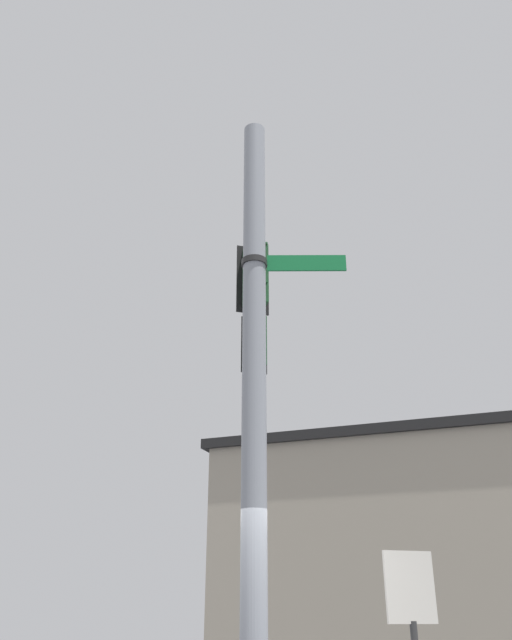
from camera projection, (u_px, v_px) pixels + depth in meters
The scene contains 9 objects.
signal_pole at pixel (254, 390), 7.62m from camera, with size 0.29×0.29×7.69m, color gray.
mast_arm at pixel (256, 289), 12.79m from camera, with size 0.18×0.18×8.23m, color gray.
traffic_light_nearest_pole at pixel (256, 274), 10.59m from camera, with size 0.54×0.49×1.31m.
traffic_light_mid_inner at pixel (257, 341), 13.16m from camera, with size 0.54×0.49×1.31m.
traffic_light_mid_outer at pixel (257, 386), 15.74m from camera, with size 0.54×0.49×1.31m.
street_name_sign at pixel (278, 263), 8.32m from camera, with size 1.29×0.50×0.22m.
bird_flying at pixel (255, 227), 16.91m from camera, with size 0.29×0.29×0.12m.
storefront_building at pixel (424, 553), 20.94m from camera, with size 14.65×13.75×6.57m.
historical_marker at pixel (413, 621), 7.17m from camera, with size 0.60×0.08×2.13m.
Camera 1 is at (1.94, 7.02, 1.45)m, focal length 36.73 mm.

